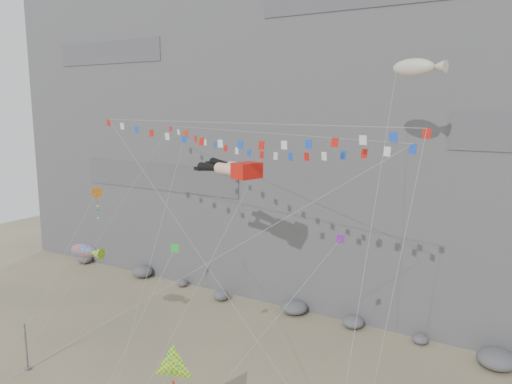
% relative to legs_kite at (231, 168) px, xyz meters
% --- Properties ---
extents(cliff, '(80.00, 28.00, 50.00)m').
position_rel_legs_kite_xyz_m(cliff, '(0.82, 24.44, 9.80)').
color(cliff, slate).
rests_on(cliff, ground).
extents(talus_boulders, '(60.00, 3.00, 1.20)m').
position_rel_legs_kite_xyz_m(talus_boulders, '(0.82, 9.44, -14.60)').
color(talus_boulders, slate).
rests_on(talus_boulders, ground).
extents(anchor_pole_left, '(0.12, 0.12, 3.73)m').
position_rel_legs_kite_xyz_m(anchor_pole_left, '(-11.90, -10.49, -13.33)').
color(anchor_pole_left, slate).
rests_on(anchor_pole_left, ground).
extents(legs_kite, '(6.79, 17.13, 21.04)m').
position_rel_legs_kite_xyz_m(legs_kite, '(0.00, 0.00, 0.00)').
color(legs_kite, red).
rests_on(legs_kite, ground).
extents(flag_banner_upper, '(26.73, 18.89, 25.85)m').
position_rel_legs_kite_xyz_m(flag_banner_upper, '(1.35, 1.25, 2.74)').
color(flag_banner_upper, red).
rests_on(flag_banner_upper, ground).
extents(flag_banner_lower, '(27.07, 7.48, 22.92)m').
position_rel_legs_kite_xyz_m(flag_banner_lower, '(1.91, -2.93, 3.58)').
color(flag_banner_lower, red).
rests_on(flag_banner_lower, ground).
extents(harlequin_kite, '(4.81, 7.40, 15.34)m').
position_rel_legs_kite_xyz_m(harlequin_kite, '(-8.72, -5.73, -1.91)').
color(harlequin_kite, red).
rests_on(harlequin_kite, ground).
extents(fish_windsock, '(4.49, 7.81, 11.19)m').
position_rel_legs_kite_xyz_m(fish_windsock, '(-10.57, -5.72, -6.76)').
color(fish_windsock, '#EA530B').
rests_on(fish_windsock, ground).
extents(delta_kite, '(2.66, 5.49, 7.50)m').
position_rel_legs_kite_xyz_m(delta_kite, '(3.69, -11.60, -9.93)').
color(delta_kite, yellow).
rests_on(delta_kite, ground).
extents(blimp_windsock, '(4.22, 14.61, 26.21)m').
position_rel_legs_kite_xyz_m(blimp_windsock, '(12.40, 3.99, 7.30)').
color(blimp_windsock, beige).
rests_on(blimp_windsock, ground).
extents(small_kite_a, '(5.41, 15.12, 23.29)m').
position_rel_legs_kite_xyz_m(small_kite_a, '(-5.32, 0.88, 2.05)').
color(small_kite_a, '#DE4712').
rests_on(small_kite_a, ground).
extents(small_kite_b, '(6.96, 11.63, 17.17)m').
position_rel_legs_kite_xyz_m(small_kite_b, '(10.00, -2.87, -3.78)').
color(small_kite_b, purple).
rests_on(small_kite_b, ground).
extents(small_kite_c, '(1.48, 8.90, 13.23)m').
position_rel_legs_kite_xyz_m(small_kite_c, '(-0.40, -6.51, -4.97)').
color(small_kite_c, green).
rests_on(small_kite_c, ground).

